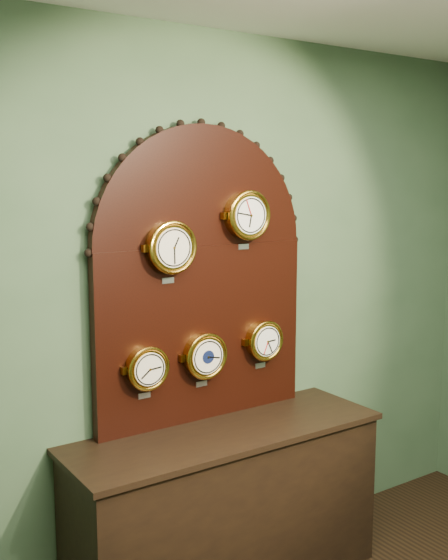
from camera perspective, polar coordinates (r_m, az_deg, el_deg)
wall_back at (r=3.47m, az=-2.31°, el=-2.42°), size 4.00×0.00×4.00m
shop_counter at (r=3.59m, az=0.19°, el=-19.01°), size 1.60×0.50×0.80m
display_board at (r=3.39m, az=-1.89°, el=1.19°), size 1.26×0.06×1.53m
roman_clock at (r=3.21m, az=-4.53°, el=2.79°), size 0.26×0.08×0.31m
arabic_clock at (r=3.44m, az=2.00°, el=5.52°), size 0.26×0.08×0.31m
hygrometer at (r=3.26m, az=-6.57°, el=-7.43°), size 0.22×0.08×0.27m
barometer at (r=3.41m, az=-1.64°, el=-6.44°), size 0.24×0.08×0.29m
tide_clock at (r=3.61m, az=3.42°, el=-5.14°), size 0.22×0.08×0.27m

